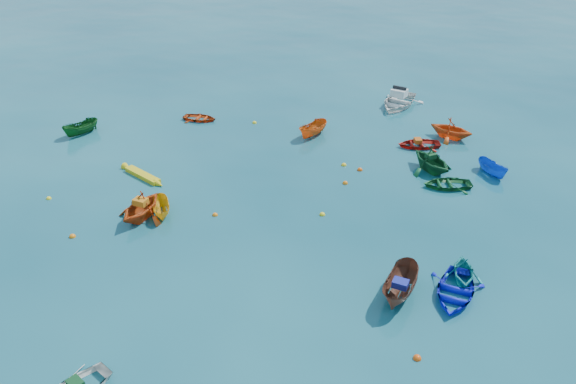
# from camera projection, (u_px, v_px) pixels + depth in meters

# --- Properties ---
(ground) EXTENTS (160.00, 160.00, 0.00)m
(ground) POSITION_uv_depth(u_px,v_px,m) (265.00, 245.00, 29.50)
(ground) COLOR #0A3C4D
(ground) RESTS_ON ground
(sampan_brown_mid) EXTENTS (1.95, 3.64, 1.34)m
(sampan_brown_mid) POSITION_uv_depth(u_px,v_px,m) (399.00, 296.00, 25.99)
(sampan_brown_mid) COLOR brown
(sampan_brown_mid) RESTS_ON ground
(dinghy_blue_se) EXTENTS (3.06, 3.90, 0.74)m
(dinghy_blue_se) POSITION_uv_depth(u_px,v_px,m) (454.00, 295.00, 26.02)
(dinghy_blue_se) COLOR #1018CE
(dinghy_blue_se) RESTS_ON ground
(dinghy_orange_w) EXTENTS (3.22, 3.59, 1.69)m
(dinghy_orange_w) POSITION_uv_depth(u_px,v_px,m) (143.00, 218.00, 31.78)
(dinghy_orange_w) COLOR #C54512
(dinghy_orange_w) RESTS_ON ground
(sampan_yellow_mid) EXTENTS (1.98, 2.62, 0.96)m
(sampan_yellow_mid) POSITION_uv_depth(u_px,v_px,m) (163.00, 214.00, 32.10)
(sampan_yellow_mid) COLOR gold
(sampan_yellow_mid) RESTS_ON ground
(dinghy_green_e) EXTENTS (3.43, 2.83, 0.62)m
(dinghy_green_e) POSITION_uv_depth(u_px,v_px,m) (447.00, 187.00, 34.86)
(dinghy_green_e) COLOR #135527
(dinghy_green_e) RESTS_ON ground
(dinghy_cyan_se) EXTENTS (2.18, 2.48, 1.24)m
(dinghy_cyan_se) POSITION_uv_depth(u_px,v_px,m) (462.00, 279.00, 27.03)
(dinghy_cyan_se) COLOR teal
(dinghy_cyan_se) RESTS_ON ground
(dinghy_red_nw) EXTENTS (2.70, 1.96, 0.55)m
(dinghy_red_nw) POSITION_uv_depth(u_px,v_px,m) (200.00, 120.00, 44.01)
(dinghy_red_nw) COLOR #AC350E
(dinghy_red_nw) RESTS_ON ground
(sampan_orange_n) EXTENTS (2.26, 3.13, 1.14)m
(sampan_orange_n) POSITION_uv_depth(u_px,v_px,m) (313.00, 136.00, 41.45)
(sampan_orange_n) COLOR #DA5B14
(sampan_orange_n) RESTS_ON ground
(dinghy_green_n) EXTENTS (4.35, 4.40, 1.75)m
(dinghy_green_n) POSITION_uv_depth(u_px,v_px,m) (430.00, 170.00, 36.71)
(dinghy_green_n) COLOR #114C26
(dinghy_green_n) RESTS_ON ground
(dinghy_red_ne) EXTENTS (3.49, 2.93, 0.62)m
(dinghy_red_ne) POSITION_uv_depth(u_px,v_px,m) (418.00, 147.00, 39.85)
(dinghy_red_ne) COLOR #A1140D
(dinghy_red_ne) RESTS_ON ground
(sampan_blue_far) EXTENTS (2.25, 2.55, 0.96)m
(sampan_blue_far) POSITION_uv_depth(u_px,v_px,m) (491.00, 174.00, 36.28)
(sampan_blue_far) COLOR blue
(sampan_blue_far) RESTS_ON ground
(dinghy_orange_far) EXTENTS (3.85, 3.60, 1.63)m
(dinghy_orange_far) POSITION_uv_depth(u_px,v_px,m) (450.00, 138.00, 41.13)
(dinghy_orange_far) COLOR #DE5014
(dinghy_orange_far) RESTS_ON ground
(sampan_green_far) EXTENTS (2.25, 3.03, 1.10)m
(sampan_green_far) POSITION_uv_depth(u_px,v_px,m) (82.00, 134.00, 41.70)
(sampan_green_far) COLOR #13511B
(sampan_green_far) RESTS_ON ground
(kayak_yellow) EXTENTS (3.59, 2.19, 0.37)m
(kayak_yellow) POSITION_uv_depth(u_px,v_px,m) (143.00, 177.00, 35.93)
(kayak_yellow) COLOR gold
(kayak_yellow) RESTS_ON ground
(motorboat_white) EXTENTS (4.63, 5.51, 1.58)m
(motorboat_white) POSITION_uv_depth(u_px,v_px,m) (398.00, 106.00, 46.66)
(motorboat_white) COLOR silver
(motorboat_white) RESTS_ON ground
(tarp_green_a) EXTENTS (0.76, 0.69, 0.30)m
(tarp_green_a) POSITION_uv_depth(u_px,v_px,m) (75.00, 384.00, 21.02)
(tarp_green_a) COLOR #0F3E1D
(tarp_green_a) RESTS_ON dinghy_white_near
(tarp_blue_a) EXTENTS (0.78, 0.65, 0.34)m
(tarp_blue_a) POSITION_uv_depth(u_px,v_px,m) (400.00, 284.00, 25.46)
(tarp_blue_a) COLOR navy
(tarp_blue_a) RESTS_ON sampan_brown_mid
(tarp_orange_a) EXTENTS (0.82, 0.67, 0.36)m
(tarp_orange_a) POSITION_uv_depth(u_px,v_px,m) (141.00, 202.00, 31.31)
(tarp_orange_a) COLOR orange
(tarp_orange_a) RESTS_ON dinghy_orange_w
(tarp_green_b) EXTENTS (0.80, 0.78, 0.31)m
(tarp_green_b) POSITION_uv_depth(u_px,v_px,m) (431.00, 156.00, 36.27)
(tarp_green_b) COLOR #0F3F1C
(tarp_green_b) RESTS_ON dinghy_green_n
(tarp_orange_b) EXTENTS (0.64, 0.74, 0.30)m
(tarp_orange_b) POSITION_uv_depth(u_px,v_px,m) (418.00, 141.00, 39.61)
(tarp_orange_b) COLOR #B64D12
(tarp_orange_b) RESTS_ON dinghy_red_ne
(buoy_or_a) EXTENTS (0.35, 0.35, 0.35)m
(buoy_or_a) POSITION_uv_depth(u_px,v_px,m) (73.00, 237.00, 30.13)
(buoy_or_a) COLOR orange
(buoy_or_a) RESTS_ON ground
(buoy_ye_a) EXTENTS (0.34, 0.34, 0.34)m
(buoy_ye_a) POSITION_uv_depth(u_px,v_px,m) (322.00, 215.00, 32.03)
(buoy_ye_a) COLOR yellow
(buoy_ye_a) RESTS_ON ground
(buoy_or_b) EXTENTS (0.35, 0.35, 0.35)m
(buoy_or_b) POSITION_uv_depth(u_px,v_px,m) (417.00, 359.00, 22.68)
(buoy_or_b) COLOR #D7480B
(buoy_or_b) RESTS_ON ground
(buoy_ye_b) EXTENTS (0.30, 0.30, 0.30)m
(buoy_ye_b) POSITION_uv_depth(u_px,v_px,m) (49.00, 199.00, 33.59)
(buoy_ye_b) COLOR yellow
(buoy_ye_b) RESTS_ON ground
(buoy_or_c) EXTENTS (0.32, 0.32, 0.32)m
(buoy_or_c) POSITION_uv_depth(u_px,v_px,m) (215.00, 215.00, 31.99)
(buoy_or_c) COLOR orange
(buoy_or_c) RESTS_ON ground
(buoy_ye_c) EXTENTS (0.35, 0.35, 0.35)m
(buoy_ye_c) POSITION_uv_depth(u_px,v_px,m) (344.00, 165.00, 37.34)
(buoy_ye_c) COLOR yellow
(buoy_ye_c) RESTS_ON ground
(buoy_or_d) EXTENTS (0.37, 0.37, 0.37)m
(buoy_or_d) POSITION_uv_depth(u_px,v_px,m) (360.00, 170.00, 36.74)
(buoy_or_d) COLOR #D14B0B
(buoy_or_d) RESTS_ON ground
(buoy_ye_d) EXTENTS (0.34, 0.34, 0.34)m
(buoy_ye_d) POSITION_uv_depth(u_px,v_px,m) (254.00, 123.00, 43.50)
(buoy_ye_d) COLOR yellow
(buoy_ye_d) RESTS_ON ground
(buoy_or_e) EXTENTS (0.35, 0.35, 0.35)m
(buoy_or_e) POSITION_uv_depth(u_px,v_px,m) (345.00, 184.00, 35.20)
(buoy_or_e) COLOR #D7660B
(buoy_or_e) RESTS_ON ground
(buoy_ye_e) EXTENTS (0.32, 0.32, 0.32)m
(buoy_ye_e) POSITION_uv_depth(u_px,v_px,m) (495.00, 165.00, 37.36)
(buoy_ye_e) COLOR yellow
(buoy_ye_e) RESTS_ON ground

